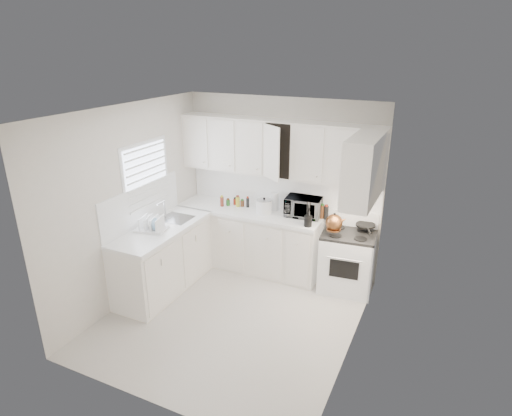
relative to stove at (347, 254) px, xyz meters
The scene contains 34 objects.
floor 1.80m from the stove, 131.63° to the right, with size 3.20×3.20×0.00m, color beige.
ceiling 2.67m from the stove, 131.63° to the right, with size 3.20×3.20×0.00m, color white.
wall_back 1.40m from the stove, 164.15° to the left, with size 3.00×3.00×0.00m, color silver.
wall_front 3.18m from the stove, 111.54° to the right, with size 3.00×3.00×0.00m, color silver.
wall_left 3.02m from the stove, 154.14° to the right, with size 3.20×3.20×0.00m, color silver.
wall_right 1.52m from the stove, 74.08° to the right, with size 3.20×3.20×0.00m, color silver.
window_blinds 2.95m from the stove, 160.47° to the right, with size 0.06×0.96×1.06m, color white, non-canonical shape.
lower_cabinets_back 1.53m from the stove, behind, with size 2.22×0.60×0.90m, color silver, non-canonical shape.
lower_cabinets_left 2.57m from the stove, 155.23° to the right, with size 0.60×1.60×0.90m, color silver, non-canonical shape.
countertop_back 1.57m from the stove, behind, with size 2.24×0.64×0.05m, color white.
countertop_left 2.59m from the stove, 155.14° to the right, with size 0.64×1.62×0.05m, color white.
backsplash_back 1.36m from the stove, 164.62° to the left, with size 2.98×0.02×0.55m, color white.
backsplash_left 2.92m from the stove, 157.68° to the right, with size 0.02×1.60×0.55m, color white.
upper_cabinets_back 1.49m from the stove, behind, with size 3.00×0.33×0.80m, color silver, non-canonical shape.
upper_cabinets_right 1.07m from the stove, 66.46° to the right, with size 0.33×0.90×0.80m, color silver, non-canonical shape.
sink 2.49m from the stove, 162.63° to the right, with size 0.42×0.38×0.30m, color gray, non-canonical shape.
stove is the anchor object (origin of this frame).
tea_kettle 0.57m from the stove, 138.37° to the right, with size 0.28×0.24×0.26m, color brown, non-canonical shape.
frying_pan 0.48m from the stove, 41.63° to the left, with size 0.27×0.45×0.04m, color black, non-canonical shape.
microwave 0.92m from the stove, 169.23° to the left, with size 0.51×0.28×0.34m, color gray.
rice_cooker 1.37m from the stove, behind, with size 0.24×0.24×0.24m, color white, non-canonical shape.
paper_towel 1.31m from the stove, behind, with size 0.12×0.12×0.27m, color white.
utensil_crock 0.81m from the stove, 160.13° to the right, with size 0.12×0.12×0.36m, color black, non-canonical shape.
dish_rack 2.72m from the stove, 153.13° to the right, with size 0.39×0.29×0.22m, color white, non-canonical shape.
spice_left_0 2.04m from the stove, behind, with size 0.06×0.06×0.13m, color maroon.
spice_left_1 1.97m from the stove, behind, with size 0.06×0.06×0.13m, color #246321.
spice_left_2 1.90m from the stove, behind, with size 0.06×0.06×0.13m, color #A82716.
spice_left_3 1.82m from the stove, behind, with size 0.06×0.06×0.13m, color gold.
spice_left_4 1.75m from the stove, behind, with size 0.06×0.06×0.13m, color brown.
spice_left_5 1.68m from the stove, behind, with size 0.06×0.06×0.13m, color black.
sauce_right_0 0.76m from the stove, 161.83° to the left, with size 0.06×0.06×0.19m, color #A82716.
sauce_right_1 0.71m from the stove, 166.27° to the left, with size 0.06×0.06×0.19m, color gold.
sauce_right_2 0.69m from the stove, 157.75° to the left, with size 0.06×0.06×0.19m, color brown.
sauce_right_3 0.64m from the stove, 162.61° to the left, with size 0.06×0.06×0.19m, color black.
Camera 1 is at (2.25, -4.10, 3.27)m, focal length 30.10 mm.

